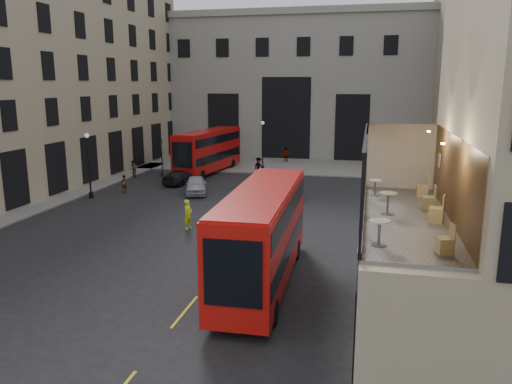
% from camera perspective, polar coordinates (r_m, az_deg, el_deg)
% --- Properties ---
extents(ground, '(140.00, 140.00, 0.00)m').
position_cam_1_polar(ground, '(20.83, -2.83, -14.03)').
color(ground, black).
rests_on(ground, ground).
extents(host_frontage, '(3.00, 11.00, 4.50)m').
position_cam_1_polar(host_frontage, '(19.32, 16.27, -9.41)').
color(host_frontage, tan).
rests_on(host_frontage, ground).
extents(cafe_floor, '(3.00, 10.00, 0.10)m').
position_cam_1_polar(cafe_floor, '(18.61, 16.70, -2.81)').
color(cafe_floor, slate).
rests_on(cafe_floor, host_frontage).
extents(gateway, '(35.00, 10.60, 18.00)m').
position_cam_1_polar(gateway, '(66.72, 4.22, 12.40)').
color(gateway, gray).
rests_on(gateway, ground).
extents(pavement_far, '(40.00, 12.00, 0.12)m').
position_cam_1_polar(pavement_far, '(57.79, 1.58, 3.16)').
color(pavement_far, slate).
rests_on(pavement_far, ground).
extents(traffic_light_near, '(0.16, 0.20, 3.80)m').
position_cam_1_polar(traffic_light_near, '(31.33, 1.27, -0.26)').
color(traffic_light_near, black).
rests_on(traffic_light_near, ground).
extents(traffic_light_far, '(0.16, 0.20, 3.80)m').
position_cam_1_polar(traffic_light_far, '(50.63, -10.73, 4.36)').
color(traffic_light_far, black).
rests_on(traffic_light_far, ground).
extents(street_lamp_a, '(0.36, 0.36, 5.33)m').
position_cam_1_polar(street_lamp_a, '(42.77, -18.52, 2.46)').
color(street_lamp_a, black).
rests_on(street_lamp_a, ground).
extents(street_lamp_b, '(0.36, 0.36, 5.33)m').
position_cam_1_polar(street_lamp_b, '(53.57, 0.76, 4.96)').
color(street_lamp_b, black).
rests_on(street_lamp_b, ground).
extents(bus_near, '(2.92, 11.47, 4.55)m').
position_cam_1_polar(bus_near, '(23.09, 0.75, -4.51)').
color(bus_near, red).
rests_on(bus_near, ground).
extents(bus_far, '(4.06, 11.44, 4.47)m').
position_cam_1_polar(bus_far, '(52.58, -5.47, 4.90)').
color(bus_far, '#B50D0C').
rests_on(bus_far, ground).
extents(car_a, '(3.06, 4.66, 1.47)m').
position_cam_1_polar(car_a, '(42.91, -6.89, 0.79)').
color(car_a, '#A7AAB0').
rests_on(car_a, ground).
extents(car_b, '(3.23, 4.27, 1.35)m').
position_cam_1_polar(car_b, '(41.08, 3.57, 0.25)').
color(car_b, maroon).
rests_on(car_b, ground).
extents(car_c, '(2.63, 4.76, 1.31)m').
position_cam_1_polar(car_c, '(47.31, -8.59, 1.71)').
color(car_c, black).
rests_on(car_c, ground).
extents(bicycle, '(1.65, 1.10, 0.82)m').
position_cam_1_polar(bicycle, '(29.68, -2.62, -5.01)').
color(bicycle, gray).
rests_on(bicycle, ground).
extents(cyclist, '(0.60, 0.79, 1.93)m').
position_cam_1_polar(cyclist, '(32.51, -7.78, -2.55)').
color(cyclist, '#E6FF1A').
rests_on(cyclist, ground).
extents(pedestrian_a, '(1.01, 0.90, 1.71)m').
position_cam_1_polar(pedestrian_a, '(51.42, -13.82, 2.56)').
color(pedestrian_a, gray).
rests_on(pedestrian_a, ground).
extents(pedestrian_b, '(1.20, 1.34, 1.80)m').
position_cam_1_polar(pedestrian_b, '(51.43, 0.30, 2.97)').
color(pedestrian_b, gray).
rests_on(pedestrian_b, ground).
extents(pedestrian_c, '(1.20, 0.89, 1.90)m').
position_cam_1_polar(pedestrian_c, '(59.16, 3.46, 4.23)').
color(pedestrian_c, gray).
rests_on(pedestrian_c, ground).
extents(pedestrian_d, '(0.78, 0.89, 1.54)m').
position_cam_1_polar(pedestrian_d, '(47.04, 16.12, 1.45)').
color(pedestrian_d, gray).
rests_on(pedestrian_d, ground).
extents(pedestrian_e, '(0.52, 0.66, 1.58)m').
position_cam_1_polar(pedestrian_e, '(44.25, -14.87, 0.88)').
color(pedestrian_e, gray).
rests_on(pedestrian_e, ground).
extents(cafe_table_near, '(0.61, 0.61, 0.76)m').
position_cam_1_polar(cafe_table_near, '(14.95, 13.92, -4.11)').
color(cafe_table_near, silver).
rests_on(cafe_table_near, cafe_floor).
extents(cafe_table_mid, '(0.64, 0.64, 0.80)m').
position_cam_1_polar(cafe_table_mid, '(18.59, 14.84, -0.87)').
color(cafe_table_mid, beige).
rests_on(cafe_table_mid, cafe_floor).
extents(cafe_table_far, '(0.53, 0.53, 0.67)m').
position_cam_1_polar(cafe_table_far, '(21.60, 13.46, 0.77)').
color(cafe_table_far, silver).
rests_on(cafe_table_far, cafe_floor).
extents(cafe_chair_a, '(0.51, 0.51, 0.84)m').
position_cam_1_polar(cafe_chair_a, '(14.90, 20.82, -5.62)').
color(cafe_chair_a, '#D5BE7B').
rests_on(cafe_chair_a, cafe_floor).
extents(cafe_chair_b, '(0.57, 0.57, 0.96)m').
position_cam_1_polar(cafe_chair_b, '(18.05, 19.95, -2.37)').
color(cafe_chair_b, tan).
rests_on(cafe_chair_b, cafe_floor).
extents(cafe_chair_c, '(0.46, 0.46, 0.93)m').
position_cam_1_polar(cafe_chair_c, '(19.79, 19.16, -1.10)').
color(cafe_chair_c, tan).
rests_on(cafe_chair_c, cafe_floor).
extents(cafe_chair_d, '(0.46, 0.46, 0.89)m').
position_cam_1_polar(cafe_chair_d, '(21.95, 18.48, 0.19)').
color(cafe_chair_d, tan).
rests_on(cafe_chair_d, cafe_floor).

